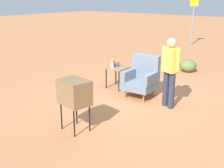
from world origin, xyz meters
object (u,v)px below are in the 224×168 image
Objects in this scene: soda_can_blue at (118,65)px; flower_vase at (112,63)px; side_table at (117,70)px; road_sign at (193,18)px; tv_on_stand at (74,92)px; person_standing at (170,69)px; soda_can_red at (114,63)px; armchair at (142,78)px.

flower_vase reaches higher than soda_can_blue.
road_sign reaches higher than side_table.
soda_can_blue is (-0.98, 2.69, -0.11)m from tv_on_stand.
side_table is at bearing 110.07° from tv_on_stand.
person_standing is 13.44× the size of soda_can_red.
side_table is 0.25× the size of road_sign.
armchair is 8.69× the size of soda_can_red.
side_table is 0.59× the size of tv_on_stand.
side_table is 0.29m from flower_vase.
armchair is 0.91m from side_table.
armchair is 2.51m from tv_on_stand.
road_sign reaches higher than tv_on_stand.
side_table is 8.50m from road_sign.
road_sign is at bearing 99.22° from side_table.
armchair is 8.82m from road_sign.
road_sign is 20.00× the size of soda_can_blue.
person_standing is at bearing -7.52° from flower_vase.
flower_vase is (0.13, -0.26, 0.09)m from soda_can_red.
tv_on_stand is at bearing -67.43° from flower_vase.
armchair reaches higher than tv_on_stand.
tv_on_stand is 2.86m from soda_can_blue.
soda_can_blue reaches higher than side_table.
soda_can_blue is at bearing -15.06° from soda_can_red.
road_sign is 8.62m from flower_vase.
tv_on_stand is (0.06, -2.49, 0.28)m from armchair.
soda_can_red is (-1.15, 2.73, -0.11)m from tv_on_stand.
road_sign reaches higher than soda_can_red.
road_sign is at bearing 109.92° from person_standing.
flower_vase is (-0.07, -0.15, 0.24)m from side_table.
road_sign reaches higher than soda_can_blue.
road_sign is (-3.17, 8.75, 0.44)m from person_standing.
person_standing reaches higher than flower_vase.
tv_on_stand is at bearing -69.99° from soda_can_blue.
road_sign is (-2.31, 10.97, 0.60)m from tv_on_stand.
soda_can_red is (-0.20, 0.11, 0.15)m from side_table.
soda_can_blue is 0.18m from soda_can_red.
flower_vase reaches higher than side_table.
tv_on_stand is 2.68m from flower_vase.
side_table is (-0.90, 0.13, 0.02)m from armchair.
soda_can_red is (-2.01, 0.51, -0.27)m from person_standing.
soda_can_blue is at bearing 165.79° from person_standing.
flower_vase is (-1.88, 0.25, -0.18)m from person_standing.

